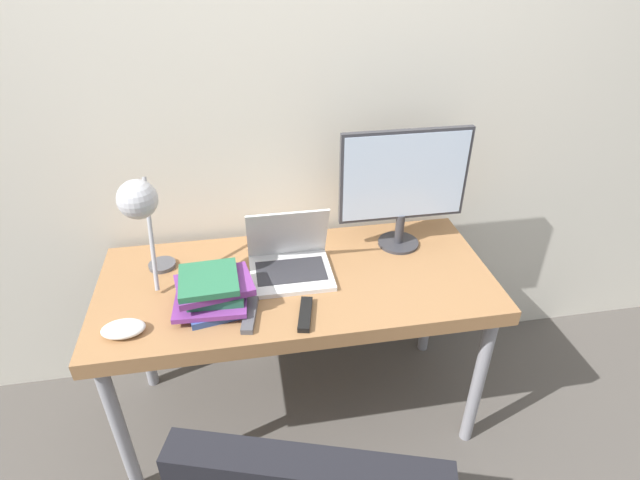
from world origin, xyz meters
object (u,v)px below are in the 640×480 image
at_px(monitor, 404,182).
at_px(game_controller, 123,329).
at_px(book_stack, 213,292).
at_px(desk_lamp, 140,206).
at_px(laptop, 290,260).

height_order(monitor, game_controller, monitor).
distance_m(book_stack, game_controller, 0.31).
relative_size(book_stack, game_controller, 2.02).
bearing_deg(game_controller, desk_lamp, 67.35).
relative_size(laptop, monitor, 0.60).
bearing_deg(game_controller, laptop, 23.73).
xyz_separation_m(monitor, game_controller, (-1.05, -0.37, -0.27)).
distance_m(monitor, desk_lamp, 0.97).
height_order(laptop, book_stack, laptop).
height_order(monitor, desk_lamp, monitor).
height_order(desk_lamp, game_controller, desk_lamp).
bearing_deg(laptop, monitor, 13.99).
height_order(desk_lamp, book_stack, desk_lamp).
relative_size(monitor, game_controller, 3.62).
bearing_deg(monitor, laptop, -166.01).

